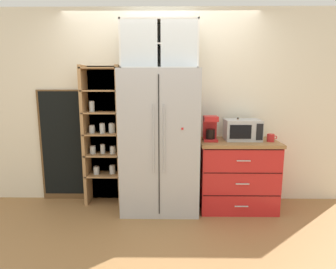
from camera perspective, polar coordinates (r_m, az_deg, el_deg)
ground_plane at (r=3.78m, az=-1.58°, el=-14.75°), size 10.80×10.80×0.00m
wall_back_cream at (r=3.84m, az=-1.44°, el=5.45°), size 5.09×0.10×2.55m
refrigerator at (r=3.53m, az=-1.62°, el=-1.41°), size 0.95×0.65×1.76m
pantry_shelf_column at (r=3.86m, az=-12.83°, el=0.04°), size 0.53×0.31×1.82m
counter_cabinet at (r=3.77m, az=13.72°, el=-7.81°), size 0.97×0.60×0.89m
microwave at (r=3.70m, az=14.73°, el=0.93°), size 0.44×0.33×0.26m
coffee_maker at (r=3.57m, az=8.49°, el=1.25°), size 0.17×0.20×0.31m
mug_red at (r=3.70m, az=20.00°, el=-0.63°), size 0.12×0.09×0.09m
bottle_amber at (r=3.71m, az=13.81°, el=0.92°), size 0.06×0.06×0.28m
bottle_green at (r=3.70m, az=13.87°, el=0.67°), size 0.07×0.07×0.26m
upper_cabinet at (r=3.53m, az=-1.69°, el=17.54°), size 0.91×0.32×0.56m
chalkboard_menu at (r=4.12m, az=-20.53°, el=-2.10°), size 0.60×0.04×1.52m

